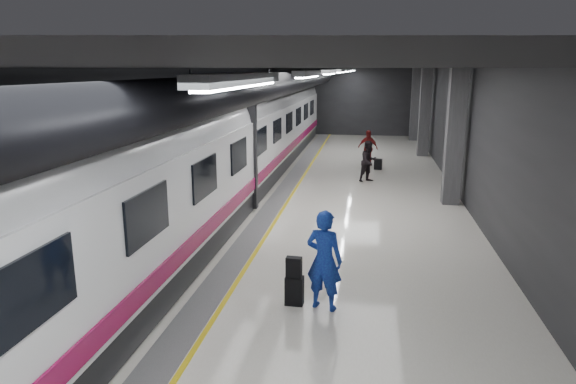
{
  "coord_description": "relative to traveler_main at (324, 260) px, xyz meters",
  "views": [
    {
      "loc": [
        1.76,
        -15.6,
        4.49
      ],
      "look_at": [
        -0.29,
        -2.76,
        1.35
      ],
      "focal_mm": 32.0,
      "sensor_mm": 36.0,
      "label": 1
    }
  ],
  "objects": [
    {
      "name": "suitcase_main",
      "position": [
        -0.57,
        0.06,
        -0.69
      ],
      "size": [
        0.36,
        0.24,
        0.57
      ],
      "primitive_type": "cube",
      "rotation": [
        0.0,
        0.0,
        -0.04
      ],
      "color": "black",
      "rests_on": "ground"
    },
    {
      "name": "traveler_far_a",
      "position": [
        0.77,
        11.57,
        -0.14
      ],
      "size": [
        1.03,
        1.0,
        1.67
      ],
      "primitive_type": "imported",
      "rotation": [
        0.0,
        0.0,
        0.7
      ],
      "color": "black",
      "rests_on": "ground"
    },
    {
      "name": "train",
      "position": [
        -4.25,
        6.53,
        1.09
      ],
      "size": [
        3.05,
        38.0,
        4.05
      ],
      "color": "black",
      "rests_on": "ground"
    },
    {
      "name": "traveler_far_b",
      "position": [
        0.71,
        15.24,
        -0.15
      ],
      "size": [
        1.05,
        0.75,
        1.66
      ],
      "primitive_type": "imported",
      "rotation": [
        0.0,
        0.0,
        -0.39
      ],
      "color": "maroon",
      "rests_on": "ground"
    },
    {
      "name": "ground",
      "position": [
        -1.0,
        6.53,
        -0.98
      ],
      "size": [
        40.0,
        40.0,
        0.0
      ],
      "primitive_type": "plane",
      "color": "silver",
      "rests_on": "ground"
    },
    {
      "name": "shoulder_bag",
      "position": [
        -0.58,
        0.06,
        -0.2
      ],
      "size": [
        0.31,
        0.18,
        0.4
      ],
      "primitive_type": "cube",
      "rotation": [
        0.0,
        0.0,
        -0.07
      ],
      "color": "black",
      "rests_on": "suitcase_main"
    },
    {
      "name": "suitcase_far",
      "position": [
        1.2,
        14.22,
        -0.73
      ],
      "size": [
        0.38,
        0.29,
        0.49
      ],
      "primitive_type": "cube",
      "rotation": [
        0.0,
        0.0,
        -0.25
      ],
      "color": "black",
      "rests_on": "ground"
    },
    {
      "name": "traveler_main",
      "position": [
        0.0,
        0.0,
        0.0
      ],
      "size": [
        0.82,
        0.65,
        1.95
      ],
      "primitive_type": "imported",
      "rotation": [
        0.0,
        0.0,
        2.85
      ],
      "color": "#164CAB",
      "rests_on": "ground"
    },
    {
      "name": "platform_hall",
      "position": [
        -1.29,
        7.49,
        2.56
      ],
      "size": [
        10.02,
        40.02,
        4.51
      ],
      "color": "black",
      "rests_on": "ground"
    }
  ]
}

